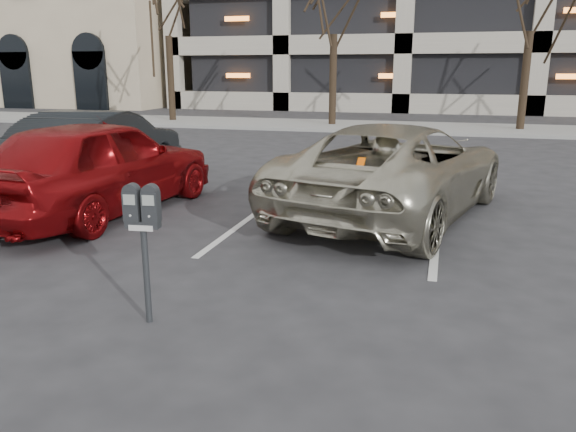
# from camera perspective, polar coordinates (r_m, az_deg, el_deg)

# --- Properties ---
(ground) EXTENTS (140.00, 140.00, 0.00)m
(ground) POSITION_cam_1_polar(r_m,az_deg,el_deg) (6.74, 2.52, -4.61)
(ground) COLOR #28282B
(ground) RESTS_ON ground
(sidewalk) EXTENTS (80.00, 4.00, 0.12)m
(sidewalk) POSITION_cam_1_polar(r_m,az_deg,el_deg) (22.35, 12.14, 8.79)
(sidewalk) COLOR gray
(sidewalk) RESTS_ON ground
(stall_lines) EXTENTS (16.90, 5.20, 0.00)m
(stall_lines) POSITION_cam_1_polar(r_m,az_deg,el_deg) (9.23, -2.65, 0.75)
(stall_lines) COLOR silver
(stall_lines) RESTS_ON ground
(parking_meter) EXTENTS (0.33, 0.16, 1.25)m
(parking_meter) POSITION_cam_1_polar(r_m,az_deg,el_deg) (5.02, -14.55, -0.40)
(parking_meter) COLOR black
(parking_meter) RESTS_ON ground
(suv_silver) EXTENTS (3.62, 5.61, 1.44)m
(suv_silver) POSITION_cam_1_polar(r_m,az_deg,el_deg) (8.89, 10.92, 4.65)
(suv_silver) COLOR #BBB69F
(suv_silver) RESTS_ON ground
(car_red) EXTENTS (2.21, 4.65, 1.53)m
(car_red) POSITION_cam_1_polar(r_m,az_deg,el_deg) (9.30, -18.68, 4.88)
(car_red) COLOR maroon
(car_red) RESTS_ON ground
(car_dark) EXTENTS (1.84, 4.56, 1.47)m
(car_dark) POSITION_cam_1_polar(r_m,az_deg,el_deg) (11.61, -18.67, 6.54)
(car_dark) COLOR black
(car_dark) RESTS_ON ground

